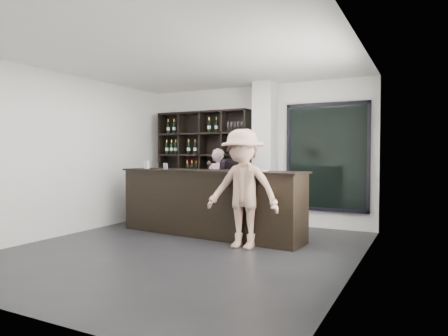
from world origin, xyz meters
The scene contains 12 objects.
floor centered at (0.00, 0.00, -0.01)m, with size 5.00×5.50×0.01m, color black.
wine_shelf centered at (-1.15, 2.57, 1.20)m, with size 2.20×0.35×2.40m, color black, non-canonical shape.
structural_column centered at (0.35, 2.47, 1.45)m, with size 0.40×0.40×2.90m, color silver.
glass_panel centered at (1.55, 2.69, 1.40)m, with size 1.60×0.08×2.10m.
tasting_counter centered at (-0.17, 1.10, 0.59)m, with size 3.56×0.73×1.18m.
taster_pink centered at (-0.67, 2.40, 0.79)m, with size 0.57×0.38×1.58m, color #F6C3C9.
taster_black centered at (-0.10, 1.99, 0.92)m, with size 0.89×0.70×1.84m, color black.
customer centered at (0.75, 0.53, 0.92)m, with size 1.19×0.68×1.84m, color tan.
wine_glass centered at (-0.13, 1.03, 1.26)m, with size 0.08×0.08×0.18m, color white, non-canonical shape.
spit_cup centered at (-1.03, 0.98, 1.23)m, with size 0.09×0.09×0.12m, color #9BA7BB.
napkin_stack centered at (0.86, 1.09, 1.19)m, with size 0.12×0.12×0.02m, color white.
card_stand centered at (-1.55, 1.11, 1.25)m, with size 0.10×0.05×0.15m, color white.
Camera 1 is at (3.31, -5.08, 1.46)m, focal length 32.00 mm.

